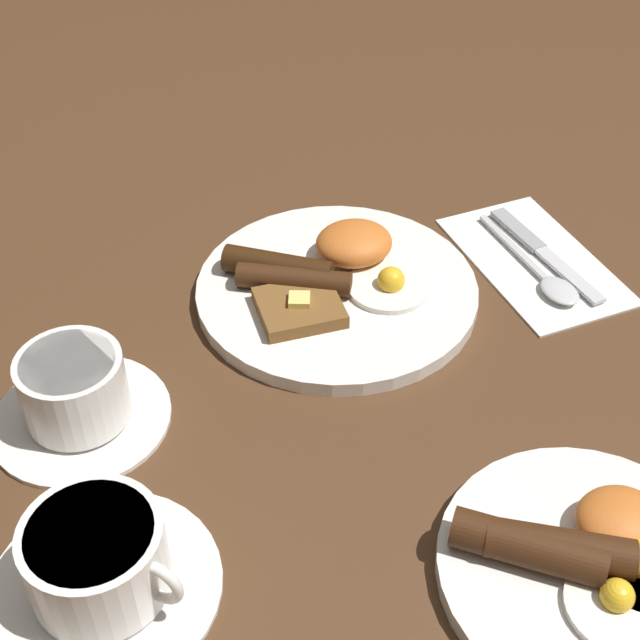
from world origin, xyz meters
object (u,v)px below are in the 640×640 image
object	(u,v)px
breakfast_plate_near	(334,284)
knife	(539,249)
spoon	(549,281)
breakfast_plate_far	(589,563)
teacup_far	(99,565)
teacup_near	(75,395)

from	to	relation	value
breakfast_plate_near	knife	xyz separation A→B (m)	(-0.23, 0.01, -0.01)
breakfast_plate_near	spoon	size ratio (longest dim) A/B	1.66
breakfast_plate_far	spoon	xyz separation A→B (m)	(-0.15, -0.30, -0.01)
breakfast_plate_far	teacup_far	bearing A→B (deg)	-18.06
teacup_near	teacup_far	distance (m)	0.17
breakfast_plate_far	teacup_near	bearing A→B (deg)	-41.06
knife	spoon	distance (m)	0.06
knife	teacup_near	bearing A→B (deg)	-87.96
breakfast_plate_far	knife	distance (m)	0.39
teacup_near	spoon	size ratio (longest dim) A/B	0.91
breakfast_plate_near	breakfast_plate_far	world-z (taller)	breakfast_plate_near
breakfast_plate_near	breakfast_plate_far	distance (m)	0.37
breakfast_plate_far	spoon	world-z (taller)	breakfast_plate_far
teacup_far	spoon	distance (m)	0.52
teacup_near	teacup_far	bearing A→B (deg)	87.13
breakfast_plate_near	knife	bearing A→B (deg)	177.21
teacup_far	spoon	bearing A→B (deg)	-158.08
spoon	breakfast_plate_near	bearing A→B (deg)	-110.95
breakfast_plate_near	spoon	xyz separation A→B (m)	(-0.21, 0.06, -0.01)
breakfast_plate_far	teacup_near	distance (m)	0.43
breakfast_plate_far	teacup_near	xyz separation A→B (m)	(0.32, -0.28, 0.02)
breakfast_plate_far	teacup_near	size ratio (longest dim) A/B	1.45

